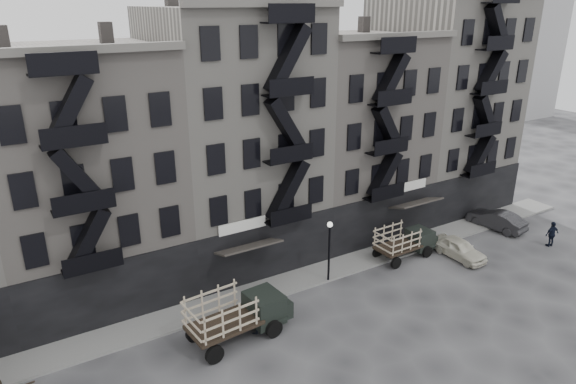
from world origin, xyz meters
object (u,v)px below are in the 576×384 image
stake_truck_west (237,311)px  stake_truck_east (405,239)px  car_east (459,248)px  policeman (552,234)px  car_far (497,220)px  pedestrian_mid (256,318)px

stake_truck_west → stake_truck_east: (14.41, 2.32, -0.27)m
car_east → policeman: policeman is taller
stake_truck_east → car_far: bearing=-2.7°
stake_truck_east → car_east: bearing=-34.1°
stake_truck_east → pedestrian_mid: size_ratio=2.67×
car_far → stake_truck_west: bearing=-2.8°
stake_truck_west → policeman: bearing=-9.8°
policeman → car_east: bearing=-6.7°
stake_truck_east → car_far: (9.79, -0.20, -0.64)m
car_far → policeman: policeman is taller
car_east → policeman: (7.31, -2.33, 0.29)m
stake_truck_east → policeman: bearing=-24.2°
stake_truck_west → pedestrian_mid: (1.05, -0.09, -0.75)m
policeman → pedestrian_mid: bearing=6.1°
stake_truck_east → policeman: 11.50m
car_far → policeman: bearing=93.1°
stake_truck_west → pedestrian_mid: bearing=-9.7°
policeman → car_far: bearing=-68.2°
pedestrian_mid → policeman: size_ratio=0.94×
pedestrian_mid → stake_truck_east: bearing=178.5°
stake_truck_east → policeman: size_ratio=2.51×
car_east → car_far: bearing=16.2°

